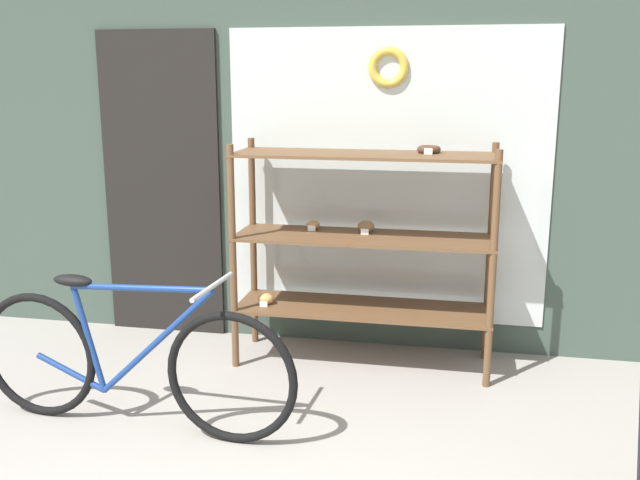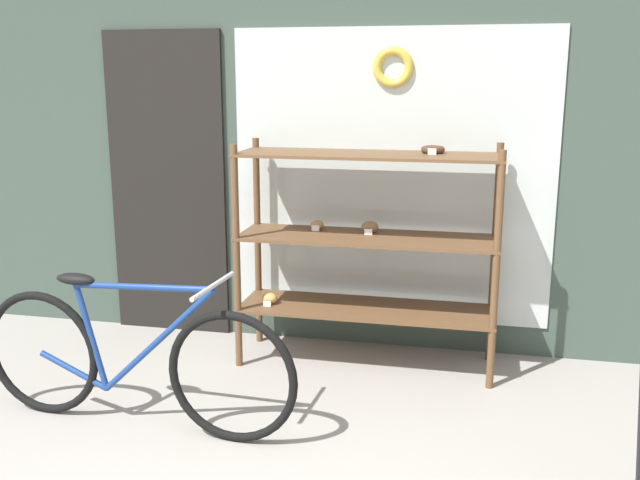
# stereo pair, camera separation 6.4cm
# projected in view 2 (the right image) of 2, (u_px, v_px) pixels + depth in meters

# --- Properties ---
(storefront_facade) EXTENTS (5.63, 0.13, 3.61)m
(storefront_facade) POSITION_uv_depth(u_px,v_px,m) (358.00, 82.00, 4.57)
(storefront_facade) COLOR #3D4C42
(storefront_facade) RESTS_ON ground_plane
(display_case) EXTENTS (1.60, 0.48, 1.40)m
(display_case) POSITION_uv_depth(u_px,v_px,m) (367.00, 238.00, 4.40)
(display_case) COLOR brown
(display_case) RESTS_ON ground_plane
(bicycle) EXTENTS (1.80, 0.46, 0.82)m
(bicycle) POSITION_uv_depth(u_px,v_px,m) (131.00, 360.00, 3.67)
(bicycle) COLOR black
(bicycle) RESTS_ON ground_plane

